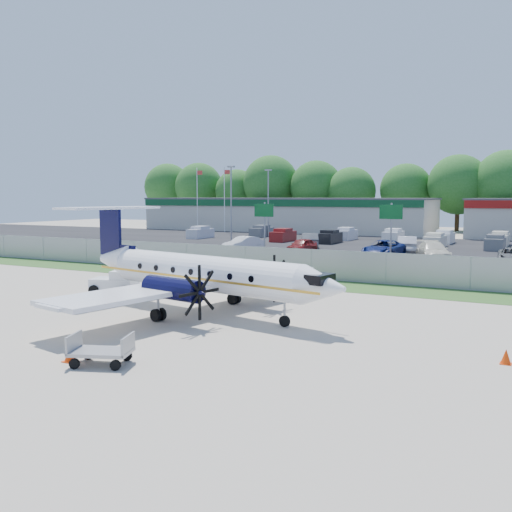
% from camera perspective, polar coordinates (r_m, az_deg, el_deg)
% --- Properties ---
extents(ground, '(170.00, 170.00, 0.00)m').
position_cam_1_polar(ground, '(25.98, -6.16, -6.28)').
color(ground, '#B2A897').
rests_on(ground, ground).
extents(grass_verge, '(170.00, 4.00, 0.02)m').
position_cam_1_polar(grass_verge, '(36.41, 4.37, -2.71)').
color(grass_verge, '#2D561E').
rests_on(grass_verge, ground).
extents(access_road, '(170.00, 8.00, 0.02)m').
position_cam_1_polar(access_road, '(42.87, 8.05, -1.43)').
color(access_road, black).
rests_on(access_road, ground).
extents(parking_lot, '(170.00, 32.00, 0.02)m').
position_cam_1_polar(parking_lot, '(62.96, 14.44, 0.80)').
color(parking_lot, black).
rests_on(parking_lot, ground).
extents(perimeter_fence, '(120.00, 0.06, 1.99)m').
position_cam_1_polar(perimeter_fence, '(38.10, 5.56, -0.82)').
color(perimeter_fence, gray).
rests_on(perimeter_fence, ground).
extents(building_west, '(46.40, 12.40, 5.24)m').
position_cam_1_polar(building_west, '(91.45, 2.86, 4.19)').
color(building_west, beige).
rests_on(building_west, ground).
extents(sign_left, '(1.80, 0.26, 5.00)m').
position_cam_1_polar(sign_left, '(49.29, 0.83, 3.79)').
color(sign_left, gray).
rests_on(sign_left, ground).
extents(sign_mid, '(1.80, 0.26, 5.00)m').
position_cam_1_polar(sign_mid, '(45.43, 13.34, 3.44)').
color(sign_mid, gray).
rests_on(sign_mid, ground).
extents(flagpole_west, '(1.06, 0.12, 10.00)m').
position_cam_1_polar(flagpole_west, '(91.08, -5.86, 6.05)').
color(flagpole_west, white).
rests_on(flagpole_west, ground).
extents(flagpole_east, '(1.06, 0.12, 10.00)m').
position_cam_1_polar(flagpole_east, '(88.43, -3.14, 6.08)').
color(flagpole_east, white).
rests_on(flagpole_east, ground).
extents(light_pole_nw, '(0.90, 0.35, 9.09)m').
position_cam_1_polar(light_pole_nw, '(68.24, -2.51, 5.76)').
color(light_pole_nw, gray).
rests_on(light_pole_nw, ground).
extents(light_pole_sw, '(0.90, 0.35, 9.09)m').
position_cam_1_polar(light_pole_sw, '(77.07, 1.23, 5.79)').
color(light_pole_sw, gray).
rests_on(light_pole_sw, ground).
extents(tree_line, '(112.00, 6.00, 14.00)m').
position_cam_1_polar(tree_line, '(96.31, 19.04, 2.39)').
color(tree_line, '#1F5A1A').
rests_on(tree_line, ground).
extents(aircraft, '(16.17, 15.85, 4.93)m').
position_cam_1_polar(aircraft, '(27.15, -5.62, -1.66)').
color(aircraft, white).
rests_on(aircraft, ground).
extents(pushback_tug, '(2.81, 2.42, 1.33)m').
position_cam_1_polar(pushback_tug, '(33.25, -13.80, -2.60)').
color(pushback_tug, white).
rests_on(pushback_tug, ground).
extents(baggage_cart_far, '(2.23, 1.78, 1.02)m').
position_cam_1_polar(baggage_cart_far, '(19.57, -15.24, -9.13)').
color(baggage_cart_far, gray).
rests_on(baggage_cart_far, ground).
extents(cone_nose, '(0.36, 0.36, 0.51)m').
position_cam_1_polar(cone_nose, '(20.77, 23.72, -9.22)').
color(cone_nose, '#E13807').
rests_on(cone_nose, ground).
extents(cone_port_wing, '(0.40, 0.40, 0.57)m').
position_cam_1_polar(cone_port_wing, '(20.28, -18.14, -9.28)').
color(cone_port_wing, '#E13807').
rests_on(cone_port_wing, ground).
extents(cone_starboard_wing, '(0.39, 0.39, 0.56)m').
position_cam_1_polar(cone_starboard_wing, '(40.37, -0.66, -1.47)').
color(cone_starboard_wing, '#E13807').
rests_on(cone_starboard_wing, ground).
extents(road_car_west, '(5.97, 3.98, 1.61)m').
position_cam_1_polar(road_car_west, '(47.31, -8.80, -0.76)').
color(road_car_west, maroon).
rests_on(road_car_west, ground).
extents(road_car_mid, '(4.94, 2.90, 1.35)m').
position_cam_1_polar(road_car_mid, '(42.39, 15.21, -1.68)').
color(road_car_mid, maroon).
rests_on(road_car_mid, ground).
extents(parked_car_a, '(2.97, 4.89, 1.52)m').
position_cam_1_polar(parked_car_a, '(56.80, -1.27, 0.43)').
color(parked_car_a, silver).
rests_on(parked_car_a, ground).
extents(parked_car_b, '(2.02, 4.33, 1.44)m').
position_cam_1_polar(parked_car_b, '(55.55, 4.59, 0.29)').
color(parked_car_b, maroon).
rests_on(parked_car_b, ground).
extents(parked_car_c, '(3.07, 5.87, 1.58)m').
position_cam_1_polar(parked_car_c, '(52.53, 12.62, -0.17)').
color(parked_car_c, navy).
rests_on(parked_car_c, ground).
extents(parked_car_d, '(4.13, 5.91, 1.59)m').
position_cam_1_polar(parked_car_d, '(51.64, 17.27, -0.40)').
color(parked_car_d, beige).
rests_on(parked_car_d, ground).
extents(parked_car_e, '(2.63, 5.00, 1.34)m').
position_cam_1_polar(parked_car_e, '(50.84, 24.25, -0.76)').
color(parked_car_e, '#595B5E').
rests_on(parked_car_e, ground).
extents(parked_car_f, '(3.52, 5.14, 1.60)m').
position_cam_1_polar(parked_car_f, '(61.22, 5.38, 0.81)').
color(parked_car_f, '#595B5E').
rests_on(parked_car_f, ground).
extents(parked_car_g, '(2.81, 5.29, 1.66)m').
position_cam_1_polar(parked_car_g, '(57.35, 14.85, 0.28)').
color(parked_car_g, silver).
rests_on(parked_car_g, ground).
extents(far_parking_rows, '(56.00, 10.00, 1.60)m').
position_cam_1_polar(far_parking_rows, '(67.82, 15.40, 1.12)').
color(far_parking_rows, gray).
rests_on(far_parking_rows, ground).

